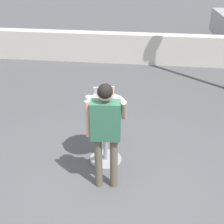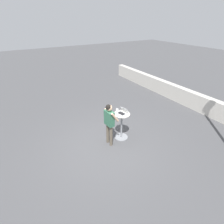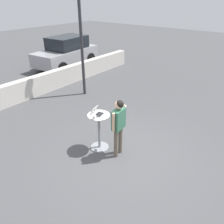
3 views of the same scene
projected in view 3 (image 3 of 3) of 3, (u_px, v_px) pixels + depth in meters
ground_plane at (124, 155)px, 6.00m from camera, size 50.00×50.00×0.00m
pavement_kerb at (15, 93)px, 8.75m from camera, size 14.55×0.35×0.84m
cafe_table at (99, 130)px, 6.02m from camera, size 0.60×0.60×1.07m
laptop at (97, 113)px, 5.78m from camera, size 0.37×0.37×0.20m
coffee_mug at (94, 117)px, 5.57m from camera, size 0.13×0.09×0.11m
standing_person at (118, 122)px, 5.55m from camera, size 0.54×0.38×1.64m
parked_car_near_street at (67, 52)px, 12.91m from camera, size 4.13×2.16×1.77m
street_lamp at (80, 24)px, 8.34m from camera, size 0.32×0.32×4.52m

